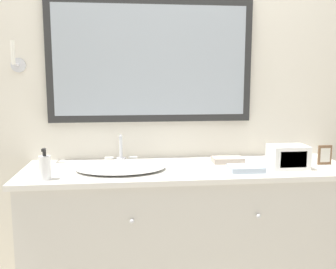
{
  "coord_description": "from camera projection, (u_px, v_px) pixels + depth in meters",
  "views": [
    {
      "loc": [
        -0.36,
        -1.85,
        1.39
      ],
      "look_at": [
        -0.12,
        0.31,
        1.06
      ],
      "focal_mm": 40.0,
      "sensor_mm": 36.0,
      "label": 1
    }
  ],
  "objects": [
    {
      "name": "wall_back",
      "position": [
        180.0,
        94.0,
        2.5
      ],
      "size": [
        8.0,
        0.18,
        2.55
      ],
      "color": "silver",
      "rests_on": "ground_plane"
    },
    {
      "name": "hand_towel_far_corner",
      "position": [
        246.0,
        168.0,
        2.15
      ],
      "size": [
        0.19,
        0.14,
        0.03
      ],
      "color": "#A8B7C6",
      "rests_on": "vanity_counter"
    },
    {
      "name": "hand_towel_near_sink",
      "position": [
        228.0,
        160.0,
        2.36
      ],
      "size": [
        0.19,
        0.12,
        0.03
      ],
      "color": "#B7A899",
      "rests_on": "vanity_counter"
    },
    {
      "name": "picture_frame",
      "position": [
        325.0,
        155.0,
        2.3
      ],
      "size": [
        0.09,
        0.01,
        0.12
      ],
      "color": "brown",
      "rests_on": "vanity_counter"
    },
    {
      "name": "soap_bottle",
      "position": [
        45.0,
        167.0,
        1.96
      ],
      "size": [
        0.06,
        0.06,
        0.17
      ],
      "color": "white",
      "rests_on": "vanity_counter"
    },
    {
      "name": "appliance_box",
      "position": [
        288.0,
        157.0,
        2.21
      ],
      "size": [
        0.22,
        0.16,
        0.14
      ],
      "color": "white",
      "rests_on": "vanity_counter"
    },
    {
      "name": "vanity_counter",
      "position": [
        187.0,
        234.0,
        2.31
      ],
      "size": [
        1.95,
        0.6,
        0.86
      ],
      "color": "beige",
      "rests_on": "ground_plane"
    },
    {
      "name": "metal_tray",
      "position": [
        293.0,
        158.0,
        2.49
      ],
      "size": [
        0.16,
        0.1,
        0.01
      ],
      "color": "#ADADB2",
      "rests_on": "vanity_counter"
    },
    {
      "name": "sink_basin",
      "position": [
        121.0,
        167.0,
        2.18
      ],
      "size": [
        0.52,
        0.42,
        0.18
      ],
      "color": "white",
      "rests_on": "vanity_counter"
    }
  ]
}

